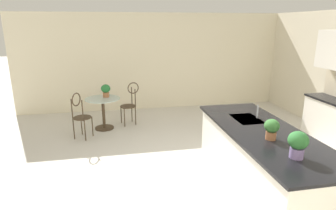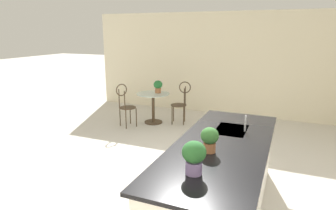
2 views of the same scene
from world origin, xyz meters
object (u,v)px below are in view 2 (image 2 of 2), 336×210
Objects in this scene: chair_by_island at (126,103)px; potted_plant_counter_near at (210,138)px; potted_plant_on_table at (158,86)px; potted_plant_counter_far at (194,156)px; chair_near_window at (181,101)px; bistro_table at (153,105)px.

potted_plant_counter_near is (2.79, 2.75, 0.51)m from chair_by_island.
potted_plant_on_table is 0.95× the size of potted_plant_counter_far.
chair_by_island is 4.36m from potted_plant_counter_far.
potted_plant_counter_near reaches higher than chair_by_island.
chair_by_island is at bearing -39.58° from potted_plant_on_table.
chair_near_window is at bearing -155.07° from potted_plant_counter_near.
potted_plant_counter_near reaches higher than chair_near_window.
potted_plant_on_table is at bearing -151.04° from potted_plant_counter_far.
bistro_table is at bearing -35.15° from potted_plant_on_table.
potted_plant_on_table is at bearing 144.85° from bistro_table.
chair_near_window is (-0.22, 0.64, 0.13)m from bistro_table.
potted_plant_counter_near is at bearing 32.69° from potted_plant_on_table.
chair_near_window is 3.73× the size of potted_plant_counter_near.
potted_plant_counter_near reaches higher than bistro_table.
bistro_table is 2.64× the size of potted_plant_on_table.
bistro_table is at bearing -149.44° from potted_plant_counter_far.
potted_plant_counter_far reaches higher than chair_near_window.
chair_by_island is 3.95m from potted_plant_counter_near.
potted_plant_counter_far reaches higher than bistro_table.
potted_plant_counter_near is at bearing 24.93° from chair_near_window.
potted_plant_counter_near is (3.33, 2.29, 0.63)m from bistro_table.
potted_plant_counter_far is (4.10, 1.65, 0.53)m from chair_near_window.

